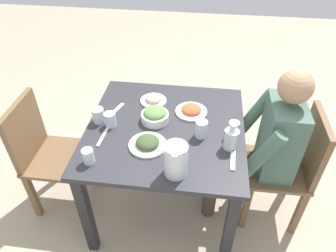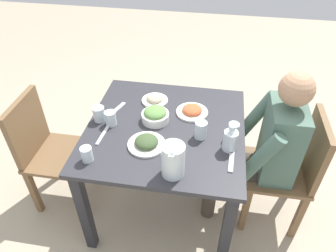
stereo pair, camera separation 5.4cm
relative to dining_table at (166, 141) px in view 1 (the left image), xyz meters
The scene contains 20 objects.
ground_plane 0.62m from the dining_table, ahead, with size 8.00×8.00×0.00m, color tan.
dining_table is the anchor object (origin of this frame).
chair_near 0.82m from the dining_table, 87.56° to the right, with size 0.40×0.40×0.86m.
chair_far 0.82m from the dining_table, 93.94° to the left, with size 0.40×0.40×0.86m.
diner_near 0.61m from the dining_table, 86.74° to the right, with size 0.48×0.53×1.15m.
water_pitcher 0.43m from the dining_table, 164.26° to the right, with size 0.16×0.12×0.19m.
salad_bowl 0.18m from the dining_table, 53.96° to the left, with size 0.17×0.17×0.09m.
plate_rice_curry 0.26m from the dining_table, 41.24° to the right, with size 0.20×0.20×0.05m.
plate_dolmas 0.24m from the dining_table, 156.73° to the left, with size 0.22×0.22×0.06m.
plate_beans 0.31m from the dining_table, 24.70° to the left, with size 0.18×0.18×0.05m.
water_glass_far_right 0.37m from the dining_table, 94.87° to the left, with size 0.07×0.07×0.09m, color silver.
water_glass_by_pitcher 0.44m from the dining_table, 94.98° to the right, with size 0.06×0.06×0.10m, color silver.
water_glass_near_right 0.28m from the dining_table, 104.43° to the right, with size 0.07×0.07×0.11m, color silver.
water_glass_near_left 0.53m from the dining_table, 133.32° to the left, with size 0.06×0.06×0.09m, color silver.
water_glass_far_left 0.45m from the dining_table, 90.19° to the left, with size 0.07×0.07×0.09m, color silver.
oil_carafe 0.44m from the dining_table, 108.68° to the right, with size 0.08×0.08×0.16m.
fork_near 0.38m from the dining_table, 70.81° to the left, with size 0.17×0.03×0.01m, color silver.
knife_near 0.39m from the dining_table, 110.92° to the left, with size 0.18×0.02×0.01m, color silver.
fork_far 0.48m from the dining_table, 119.60° to the right, with size 0.17×0.03×0.01m, color silver.
knife_far 0.41m from the dining_table, 101.87° to the right, with size 0.18×0.02×0.01m, color silver.
Camera 1 is at (-1.47, -0.21, 1.97)m, focal length 33.82 mm.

